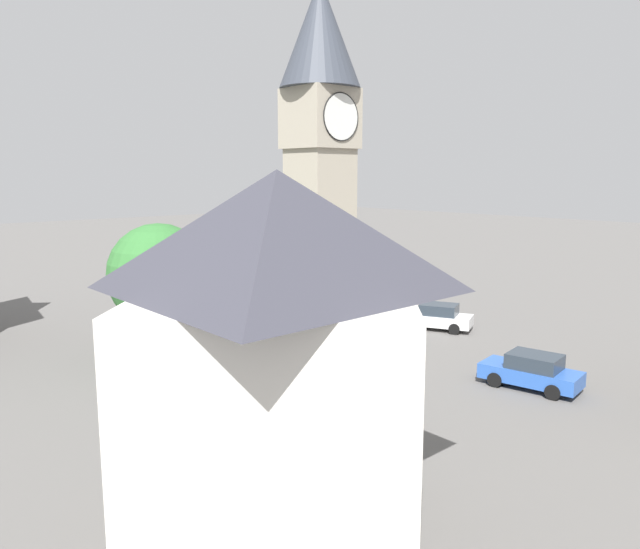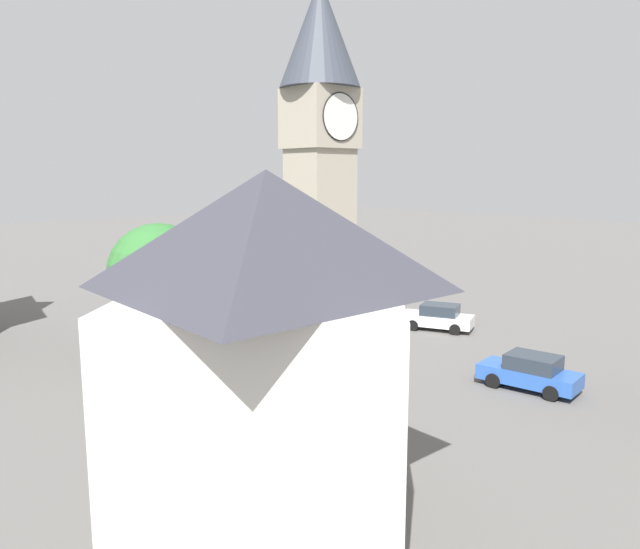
{
  "view_description": "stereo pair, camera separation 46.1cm",
  "coord_description": "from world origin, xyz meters",
  "px_view_note": "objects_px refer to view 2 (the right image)",
  "views": [
    {
      "loc": [
        -21.58,
        -24.4,
        9.08
      ],
      "look_at": [
        0.0,
        0.0,
        3.75
      ],
      "focal_mm": 34.54,
      "sensor_mm": 36.0,
      "label": 1
    },
    {
      "loc": [
        -21.23,
        -24.7,
        9.08
      ],
      "look_at": [
        0.0,
        0.0,
        3.75
      ],
      "focal_mm": 34.54,
      "sensor_mm": 36.0,
      "label": 2
    }
  ],
  "objects_px": {
    "car_red_corner": "(191,315)",
    "pedestrian": "(343,293)",
    "car_silver_kerb": "(438,317)",
    "car_blue_kerb": "(530,372)",
    "building_shop_left": "(268,356)",
    "clock_tower": "(320,135)",
    "tree": "(159,274)"
  },
  "relations": [
    {
      "from": "tree",
      "to": "car_silver_kerb",
      "type": "bearing_deg",
      "value": -20.64
    },
    {
      "from": "car_blue_kerb",
      "to": "building_shop_left",
      "type": "distance_m",
      "value": 15.24
    },
    {
      "from": "car_blue_kerb",
      "to": "clock_tower",
      "type": "bearing_deg",
      "value": 99.46
    },
    {
      "from": "pedestrian",
      "to": "tree",
      "type": "relative_size",
      "value": 0.25
    },
    {
      "from": "car_silver_kerb",
      "to": "pedestrian",
      "type": "bearing_deg",
      "value": 89.74
    },
    {
      "from": "car_red_corner",
      "to": "pedestrian",
      "type": "relative_size",
      "value": 2.59
    },
    {
      "from": "clock_tower",
      "to": "car_silver_kerb",
      "type": "height_order",
      "value": "clock_tower"
    },
    {
      "from": "car_silver_kerb",
      "to": "car_blue_kerb",
      "type": "bearing_deg",
      "value": -119.6
    },
    {
      "from": "clock_tower",
      "to": "building_shop_left",
      "type": "bearing_deg",
      "value": -134.66
    },
    {
      "from": "car_red_corner",
      "to": "car_blue_kerb",
      "type": "bearing_deg",
      "value": -73.43
    },
    {
      "from": "car_red_corner",
      "to": "pedestrian",
      "type": "distance_m",
      "value": 10.93
    },
    {
      "from": "clock_tower",
      "to": "car_red_corner",
      "type": "distance_m",
      "value": 13.27
    },
    {
      "from": "car_blue_kerb",
      "to": "car_silver_kerb",
      "type": "height_order",
      "value": "same"
    },
    {
      "from": "building_shop_left",
      "to": "car_silver_kerb",
      "type": "bearing_deg",
      "value": 27.81
    },
    {
      "from": "clock_tower",
      "to": "building_shop_left",
      "type": "xyz_separation_m",
      "value": [
        -12.74,
        -12.89,
        -6.39
      ]
    },
    {
      "from": "car_blue_kerb",
      "to": "building_shop_left",
      "type": "bearing_deg",
      "value": -174.48
    },
    {
      "from": "car_silver_kerb",
      "to": "pedestrian",
      "type": "height_order",
      "value": "pedestrian"
    },
    {
      "from": "tree",
      "to": "pedestrian",
      "type": "bearing_deg",
      "value": 10.2
    },
    {
      "from": "pedestrian",
      "to": "building_shop_left",
      "type": "height_order",
      "value": "building_shop_left"
    },
    {
      "from": "car_red_corner",
      "to": "car_silver_kerb",
      "type": "bearing_deg",
      "value": -42.7
    },
    {
      "from": "car_blue_kerb",
      "to": "car_red_corner",
      "type": "height_order",
      "value": "same"
    },
    {
      "from": "car_blue_kerb",
      "to": "car_red_corner",
      "type": "bearing_deg",
      "value": 106.57
    },
    {
      "from": "car_blue_kerb",
      "to": "tree",
      "type": "xyz_separation_m",
      "value": [
        -9.68,
        14.59,
        3.43
      ]
    },
    {
      "from": "clock_tower",
      "to": "car_silver_kerb",
      "type": "distance_m",
      "value": 12.73
    },
    {
      "from": "car_red_corner",
      "to": "tree",
      "type": "height_order",
      "value": "tree"
    },
    {
      "from": "car_blue_kerb",
      "to": "building_shop_left",
      "type": "height_order",
      "value": "building_shop_left"
    },
    {
      "from": "clock_tower",
      "to": "car_blue_kerb",
      "type": "xyz_separation_m",
      "value": [
        1.91,
        -11.48,
        -10.32
      ]
    },
    {
      "from": "car_silver_kerb",
      "to": "car_red_corner",
      "type": "xyz_separation_m",
      "value": [
        -10.76,
        9.93,
        0.0
      ]
    },
    {
      "from": "clock_tower",
      "to": "car_red_corner",
      "type": "xyz_separation_m",
      "value": [
        -3.73,
        7.47,
        -10.32
      ]
    },
    {
      "from": "clock_tower",
      "to": "car_red_corner",
      "type": "height_order",
      "value": "clock_tower"
    },
    {
      "from": "car_red_corner",
      "to": "building_shop_left",
      "type": "bearing_deg",
      "value": -113.88
    },
    {
      "from": "car_red_corner",
      "to": "tree",
      "type": "xyz_separation_m",
      "value": [
        -4.05,
        -4.35,
        3.43
      ]
    }
  ]
}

